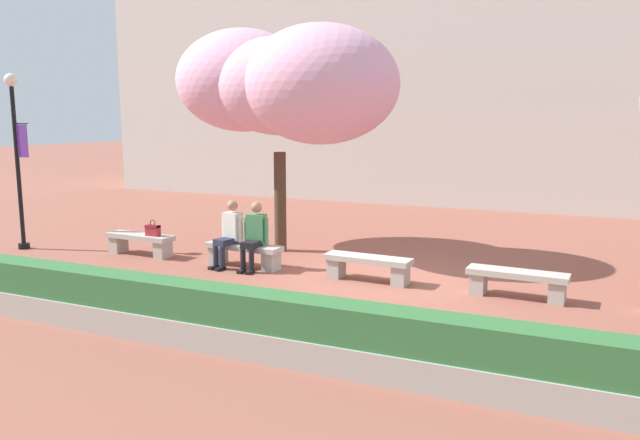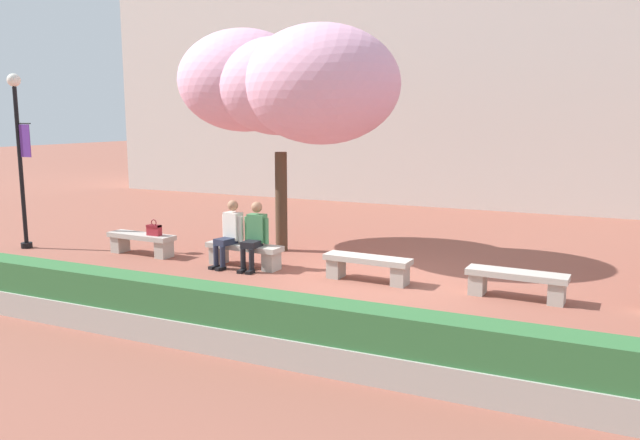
{
  "view_description": "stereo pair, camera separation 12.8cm",
  "coord_description": "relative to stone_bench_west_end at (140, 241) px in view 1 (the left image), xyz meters",
  "views": [
    {
      "loc": [
        3.68,
        -10.13,
        2.88
      ],
      "look_at": [
        -1.02,
        0.2,
        1.0
      ],
      "focal_mm": 35.0,
      "sensor_mm": 36.0,
      "label": 1
    },
    {
      "loc": [
        3.8,
        -10.08,
        2.88
      ],
      "look_at": [
        -1.02,
        0.2,
        1.0
      ],
      "focal_mm": 35.0,
      "sensor_mm": 36.0,
      "label": 2
    }
  ],
  "objects": [
    {
      "name": "person_seated_right",
      "position": [
        2.82,
        -0.05,
        0.4
      ],
      "size": [
        0.51,
        0.69,
        1.29
      ],
      "color": "black",
      "rests_on": "ground"
    },
    {
      "name": "handbag",
      "position": [
        0.38,
        -0.03,
        0.28
      ],
      "size": [
        0.3,
        0.15,
        0.34
      ],
      "color": "#A3232D",
      "rests_on": "stone_bench_west_end"
    },
    {
      "name": "building_facade",
      "position": [
        5.09,
        11.52,
        5.07
      ],
      "size": [
        28.0,
        4.0,
        10.72
      ],
      "primitive_type": "cube",
      "color": "beige",
      "rests_on": "ground"
    },
    {
      "name": "person_seated_left",
      "position": [
        2.26,
        -0.05,
        0.4
      ],
      "size": [
        0.5,
        0.73,
        1.29
      ],
      "color": "black",
      "rests_on": "ground"
    },
    {
      "name": "stone_bench_west_end",
      "position": [
        0.0,
        0.0,
        0.0
      ],
      "size": [
        1.59,
        0.49,
        0.45
      ],
      "color": "#ADA89E",
      "rests_on": "ground"
    },
    {
      "name": "stone_bench_near_west",
      "position": [
        2.55,
        0.0,
        0.0
      ],
      "size": [
        1.59,
        0.49,
        0.45
      ],
      "color": "#ADA89E",
      "rests_on": "ground"
    },
    {
      "name": "stone_bench_near_east",
      "position": [
        7.64,
        0.0,
        0.0
      ],
      "size": [
        1.59,
        0.49,
        0.45
      ],
      "color": "#ADA89E",
      "rests_on": "ground"
    },
    {
      "name": "cherry_tree_main",
      "position": [
        2.57,
        1.64,
        3.26
      ],
      "size": [
        5.18,
        3.41,
        4.78
      ],
      "color": "#473323",
      "rests_on": "ground"
    },
    {
      "name": "lamp_post_with_banner",
      "position": [
        -2.78,
        -0.55,
        1.99
      ],
      "size": [
        0.54,
        0.28,
        3.8
      ],
      "color": "black",
      "rests_on": "ground"
    },
    {
      "name": "planter_hedge_foreground",
      "position": [
        5.09,
        -3.84,
        0.09
      ],
      "size": [
        16.13,
        0.5,
        0.8
      ],
      "color": "#ADA89E",
      "rests_on": "ground"
    },
    {
      "name": "stone_bench_center",
      "position": [
        5.09,
        0.0,
        0.0
      ],
      "size": [
        1.59,
        0.49,
        0.45
      ],
      "color": "#ADA89E",
      "rests_on": "ground"
    },
    {
      "name": "ground_plane",
      "position": [
        5.09,
        0.0,
        -0.3
      ],
      "size": [
        100.0,
        100.0,
        0.0
      ],
      "primitive_type": "plane",
      "color": "#8E5142"
    }
  ]
}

